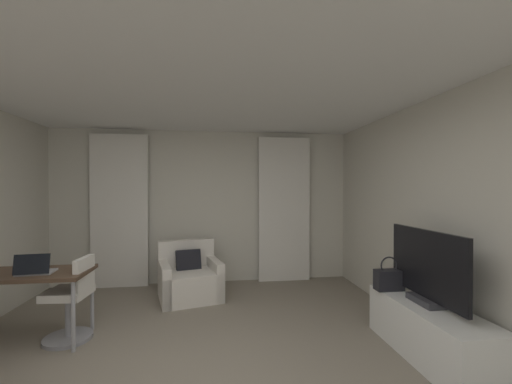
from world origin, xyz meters
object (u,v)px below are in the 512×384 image
at_px(laptop, 35,270).
at_px(handbag_primary, 389,279).
at_px(desk, 27,279).
at_px(desk_chair, 72,303).
at_px(tv_console, 429,331).
at_px(armchair, 189,279).
at_px(tv_flatscreen, 426,269).

xyz_separation_m(laptop, handbag_primary, (3.70, -0.23, -0.17)).
xyz_separation_m(desk, desk_chair, (0.43, 0.02, -0.28)).
height_order(laptop, tv_console, laptop).
bearing_deg(armchair, handbag_primary, -33.36).
relative_size(tv_console, tv_flatscreen, 1.29).
bearing_deg(desk, desk_chair, 3.02).
distance_m(tv_console, handbag_primary, 0.62).
bearing_deg(desk_chair, laptop, -158.62).
relative_size(laptop, handbag_primary, 0.93).
relative_size(desk_chair, tv_flatscreen, 0.83).
height_order(tv_console, tv_flatscreen, tv_flatscreen).
distance_m(tv_flatscreen, handbag_primary, 0.50).
bearing_deg(tv_flatscreen, armchair, 141.39).
relative_size(armchair, desk, 0.84).
xyz_separation_m(desk, laptop, (0.13, -0.09, 0.12)).
bearing_deg(tv_console, laptop, 169.58).
height_order(desk, laptop, laptop).
height_order(desk, desk_chair, desk_chair).
distance_m(armchair, desk, 1.99).
distance_m(armchair, handbag_primary, 2.73).
height_order(armchair, desk, armchair).
distance_m(laptop, tv_flatscreen, 3.90).
height_order(armchair, desk_chair, desk_chair).
relative_size(armchair, laptop, 2.96).
relative_size(armchair, tv_flatscreen, 0.96).
xyz_separation_m(desk, tv_flatscreen, (3.97, -0.75, 0.17)).
height_order(desk_chair, handbag_primary, desk_chair).
height_order(armchair, tv_console, armchair).
height_order(laptop, tv_flatscreen, tv_flatscreen).
xyz_separation_m(tv_console, handbag_primary, (-0.14, 0.47, 0.37)).
height_order(desk_chair, laptop, laptop).
distance_m(desk, laptop, 0.20).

